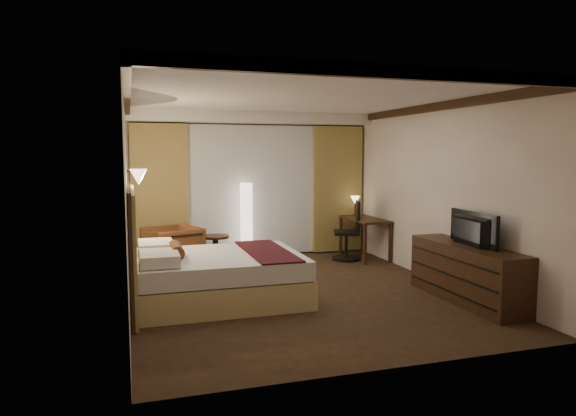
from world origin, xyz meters
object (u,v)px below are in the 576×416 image
object	(u,v)px
bed	(220,277)
armchair	(172,247)
floor_lamp	(247,221)
office_chair	(346,230)
desk	(364,238)
dresser	(467,273)
side_table	(216,251)
television	(467,223)

from	to	relation	value
bed	armchair	world-z (taller)	armchair
armchair	floor_lamp	world-z (taller)	floor_lamp
floor_lamp	office_chair	xyz separation A→B (m)	(1.74, -0.58, -0.17)
desk	dresser	bearing A→B (deg)	-89.04
floor_lamp	dresser	bearing A→B (deg)	-58.11
side_table	floor_lamp	world-z (taller)	floor_lamp
office_chair	floor_lamp	bearing A→B (deg)	-179.37
side_table	dresser	world-z (taller)	dresser
side_table	television	distance (m)	4.27
bed	armchair	bearing A→B (deg)	103.52
television	dresser	bearing A→B (deg)	-85.63
office_chair	dresser	size ratio (longest dim) A/B	0.57
floor_lamp	office_chair	world-z (taller)	floor_lamp
bed	office_chair	world-z (taller)	office_chair
armchair	bed	bearing A→B (deg)	-6.50
office_chair	dresser	world-z (taller)	office_chair
floor_lamp	desk	world-z (taller)	floor_lamp
bed	armchair	distance (m)	1.96
bed	desk	world-z (taller)	desk
desk	office_chair	xyz separation A→B (m)	(-0.39, -0.05, 0.17)
bed	side_table	distance (m)	2.16
side_table	floor_lamp	size ratio (longest dim) A/B	0.37
bed	television	world-z (taller)	television
armchair	office_chair	size ratio (longest dim) A/B	0.76
desk	office_chair	size ratio (longest dim) A/B	1.07
desk	bed	bearing A→B (deg)	-147.17
desk	dresser	world-z (taller)	dresser
bed	floor_lamp	size ratio (longest dim) A/B	1.51
armchair	office_chair	bearing A→B (deg)	70.30
armchair	desk	world-z (taller)	armchair
armchair	dresser	distance (m)	4.60
armchair	floor_lamp	xyz separation A→B (m)	(1.39, 0.59, 0.30)
floor_lamp	television	bearing A→B (deg)	-58.47
floor_lamp	desk	size ratio (longest dim) A/B	1.22
office_chair	dresser	xyz separation A→B (m)	(0.44, -2.93, -0.17)
armchair	floor_lamp	size ratio (longest dim) A/B	0.58
floor_lamp	dresser	xyz separation A→B (m)	(2.18, -3.50, -0.34)
armchair	side_table	distance (m)	0.80
floor_lamp	dresser	distance (m)	4.14
bed	floor_lamp	xyz separation A→B (m)	(0.93, 2.50, 0.40)
bed	television	distance (m)	3.32
side_table	television	world-z (taller)	television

